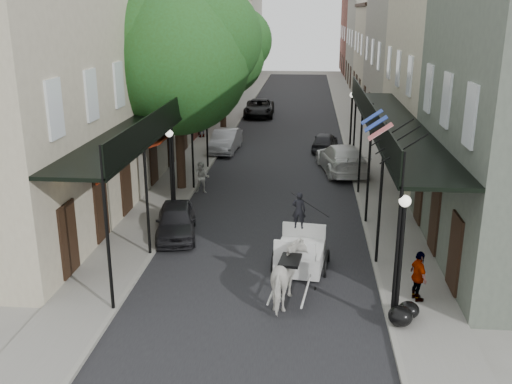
% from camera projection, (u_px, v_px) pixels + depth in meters
% --- Properties ---
extents(ground, '(140.00, 140.00, 0.00)m').
position_uv_depth(ground, '(256.00, 286.00, 18.23)').
color(ground, gray).
rests_on(ground, ground).
extents(road, '(8.00, 90.00, 0.01)m').
position_uv_depth(road, '(284.00, 146.00, 37.21)').
color(road, black).
rests_on(road, ground).
extents(sidewalk_left, '(2.20, 90.00, 0.12)m').
position_uv_depth(sidewalk_left, '(209.00, 144.00, 37.64)').
color(sidewalk_left, gray).
rests_on(sidewalk_left, ground).
extents(sidewalk_right, '(2.20, 90.00, 0.12)m').
position_uv_depth(sidewalk_right, '(362.00, 147.00, 36.76)').
color(sidewalk_right, gray).
rests_on(sidewalk_right, ground).
extents(building_row_left, '(5.00, 80.00, 10.50)m').
position_uv_depth(building_row_left, '(184.00, 53.00, 45.88)').
color(building_row_left, '#B9AF94').
rests_on(building_row_left, ground).
extents(building_row_right, '(5.00, 80.00, 10.50)m').
position_uv_depth(building_row_right, '(401.00, 54.00, 44.37)').
color(building_row_right, gray).
rests_on(building_row_right, ground).
extents(gallery_left, '(2.20, 18.05, 4.88)m').
position_uv_depth(gallery_left, '(158.00, 119.00, 24.05)').
color(gallery_left, black).
rests_on(gallery_left, sidewalk_left).
extents(gallery_right, '(2.20, 18.05, 4.88)m').
position_uv_depth(gallery_right, '(389.00, 123.00, 23.21)').
color(gallery_right, black).
rests_on(gallery_right, sidewalk_right).
extents(tree_near, '(7.31, 6.80, 9.63)m').
position_uv_depth(tree_near, '(186.00, 55.00, 26.30)').
color(tree_near, '#382619').
rests_on(tree_near, sidewalk_left).
extents(tree_far, '(6.45, 6.00, 8.61)m').
position_uv_depth(tree_far, '(227.00, 50.00, 39.79)').
color(tree_far, '#382619').
rests_on(tree_far, sidewalk_left).
extents(lamppost_right_near, '(0.32, 0.32, 3.71)m').
position_uv_depth(lamppost_right_near, '(400.00, 258.00, 15.35)').
color(lamppost_right_near, black).
rests_on(lamppost_right_near, sidewalk_right).
extents(lamppost_left, '(0.32, 0.32, 3.71)m').
position_uv_depth(lamppost_left, '(171.00, 172.00, 23.67)').
color(lamppost_left, black).
rests_on(lamppost_left, sidewalk_left).
extents(lamppost_right_far, '(0.32, 0.32, 3.71)m').
position_uv_depth(lamppost_right_far, '(351.00, 122.00, 34.34)').
color(lamppost_right_far, black).
rests_on(lamppost_right_far, sidewalk_right).
extents(horse, '(1.21, 2.22, 1.79)m').
position_uv_depth(horse, '(289.00, 276.00, 16.92)').
color(horse, silver).
rests_on(horse, ground).
extents(carriage, '(2.03, 2.80, 2.99)m').
position_uv_depth(carriage, '(302.00, 234.00, 19.43)').
color(carriage, black).
rests_on(carriage, ground).
extents(pedestrian_walking, '(0.77, 0.61, 1.53)m').
position_uv_depth(pedestrian_walking, '(202.00, 178.00, 27.40)').
color(pedestrian_walking, '#A4A49B').
rests_on(pedestrian_walking, ground).
extents(pedestrian_sidewalk_left, '(1.44, 1.22, 1.93)m').
position_uv_depth(pedestrian_sidewalk_left, '(201.00, 123.00, 39.12)').
color(pedestrian_sidewalk_left, gray).
rests_on(pedestrian_sidewalk_left, sidewalk_left).
extents(pedestrian_sidewalk_right, '(0.61, 0.99, 1.57)m').
position_uv_depth(pedestrian_sidewalk_right, '(418.00, 276.00, 16.88)').
color(pedestrian_sidewalk_right, gray).
rests_on(pedestrian_sidewalk_right, sidewalk_right).
extents(car_left_near, '(2.18, 3.93, 1.27)m').
position_uv_depth(car_left_near, '(176.00, 221.00, 22.14)').
color(car_left_near, black).
rests_on(car_left_near, ground).
extents(car_left_mid, '(1.69, 4.29, 1.39)m').
position_uv_depth(car_left_mid, '(226.00, 141.00, 35.61)').
color(car_left_mid, '#98989D').
rests_on(car_left_mid, ground).
extents(car_left_far, '(2.50, 5.17, 1.42)m').
position_uv_depth(car_left_far, '(259.00, 108.00, 47.67)').
color(car_left_far, black).
rests_on(car_left_far, ground).
extents(car_right_near, '(3.00, 5.61, 1.55)m').
position_uv_depth(car_right_near, '(342.00, 158.00, 30.99)').
color(car_right_near, silver).
rests_on(car_right_near, ground).
extents(car_right_far, '(1.88, 3.61, 1.17)m').
position_uv_depth(car_right_far, '(325.00, 142.00, 35.86)').
color(car_right_far, black).
rests_on(car_right_far, ground).
extents(trash_bags, '(0.93, 1.08, 0.58)m').
position_uv_depth(trash_bags, '(404.00, 314.00, 15.81)').
color(trash_bags, black).
rests_on(trash_bags, sidewalk_right).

